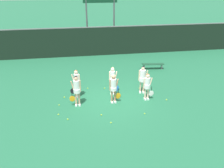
# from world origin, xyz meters

# --- Properties ---
(ground_plane) EXTENTS (140.00, 140.00, 0.00)m
(ground_plane) POSITION_xyz_m (0.00, 0.00, 0.00)
(ground_plane) COLOR #216642
(fence_windscreen) EXTENTS (60.00, 0.08, 2.65)m
(fence_windscreen) POSITION_xyz_m (0.00, 8.25, 1.34)
(fence_windscreen) COLOR black
(fence_windscreen) RESTS_ON ground_plane
(scoreboard) EXTENTS (3.03, 0.15, 5.90)m
(scoreboard) POSITION_xyz_m (0.39, 9.10, 4.53)
(scoreboard) COLOR #515156
(scoreboard) RESTS_ON ground_plane
(bench_courtside) EXTENTS (1.74, 0.52, 0.46)m
(bench_courtside) POSITION_xyz_m (3.91, 4.11, 0.39)
(bench_courtside) COLOR #19472D
(bench_courtside) RESTS_ON ground_plane
(player_0) EXTENTS (0.67, 0.38, 1.80)m
(player_0) POSITION_xyz_m (-2.04, -0.46, 1.07)
(player_0) COLOR tan
(player_0) RESTS_ON ground_plane
(player_1) EXTENTS (0.66, 0.38, 1.74)m
(player_1) POSITION_xyz_m (0.00, -0.46, 1.04)
(player_1) COLOR tan
(player_1) RESTS_ON ground_plane
(player_2) EXTENTS (0.65, 0.36, 1.65)m
(player_2) POSITION_xyz_m (1.99, -0.41, 0.97)
(player_2) COLOR beige
(player_2) RESTS_ON ground_plane
(player_3) EXTENTS (0.63, 0.33, 1.76)m
(player_3) POSITION_xyz_m (-2.03, 0.49, 1.03)
(player_3) COLOR beige
(player_3) RESTS_ON ground_plane
(player_4) EXTENTS (0.60, 0.33, 1.77)m
(player_4) POSITION_xyz_m (0.12, 0.56, 1.04)
(player_4) COLOR beige
(player_4) RESTS_ON ground_plane
(player_5) EXTENTS (0.68, 0.41, 1.74)m
(player_5) POSITION_xyz_m (1.96, 0.46, 1.03)
(player_5) COLOR beige
(player_5) RESTS_ON ground_plane
(tennis_ball_0) EXTENTS (0.06, 0.06, 0.06)m
(tennis_ball_0) POSITION_xyz_m (1.44, -1.92, 0.03)
(tennis_ball_0) COLOR #CCE033
(tennis_ball_0) RESTS_ON ground_plane
(tennis_ball_1) EXTENTS (0.07, 0.07, 0.07)m
(tennis_ball_1) POSITION_xyz_m (-2.57, -1.81, 0.03)
(tennis_ball_1) COLOR #CCE033
(tennis_ball_1) RESTS_ON ground_plane
(tennis_ball_2) EXTENTS (0.06, 0.06, 0.06)m
(tennis_ball_2) POSITION_xyz_m (-3.08, -0.32, 0.03)
(tennis_ball_2) COLOR #CCE033
(tennis_ball_2) RESTS_ON ground_plane
(tennis_ball_3) EXTENTS (0.07, 0.07, 0.07)m
(tennis_ball_3) POSITION_xyz_m (-1.37, 1.51, 0.03)
(tennis_ball_3) COLOR #CCE033
(tennis_ball_3) RESTS_ON ground_plane
(tennis_ball_4) EXTENTS (0.07, 0.07, 0.07)m
(tennis_ball_4) POSITION_xyz_m (-0.28, 1.34, 0.03)
(tennis_ball_4) COLOR #CCE033
(tennis_ball_4) RESTS_ON ground_plane
(tennis_ball_5) EXTENTS (0.07, 0.07, 0.07)m
(tennis_ball_5) POSITION_xyz_m (-3.07, -1.29, 0.03)
(tennis_ball_5) COLOR #CCE033
(tennis_ball_5) RESTS_ON ground_plane
(tennis_ball_6) EXTENTS (0.07, 0.07, 0.07)m
(tennis_ball_6) POSITION_xyz_m (-0.84, -1.68, 0.04)
(tennis_ball_6) COLOR #CCE033
(tennis_ball_6) RESTS_ON ground_plane
(tennis_ball_7) EXTENTS (0.07, 0.07, 0.07)m
(tennis_ball_7) POSITION_xyz_m (-0.45, -2.44, 0.03)
(tennis_ball_7) COLOR #CCE033
(tennis_ball_7) RESTS_ON ground_plane
(tennis_ball_8) EXTENTS (0.07, 0.07, 0.07)m
(tennis_ball_8) POSITION_xyz_m (1.96, 0.99, 0.03)
(tennis_ball_8) COLOR #CCE033
(tennis_ball_8) RESTS_ON ground_plane
(tennis_ball_9) EXTENTS (0.07, 0.07, 0.07)m
(tennis_ball_9) POSITION_xyz_m (3.14, -0.70, 0.03)
(tennis_ball_9) COLOR #CCE033
(tennis_ball_9) RESTS_ON ground_plane
(tennis_ball_10) EXTENTS (0.07, 0.07, 0.07)m
(tennis_ball_10) POSITION_xyz_m (-2.83, 0.55, 0.04)
(tennis_ball_10) COLOR #CCE033
(tennis_ball_10) RESTS_ON ground_plane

